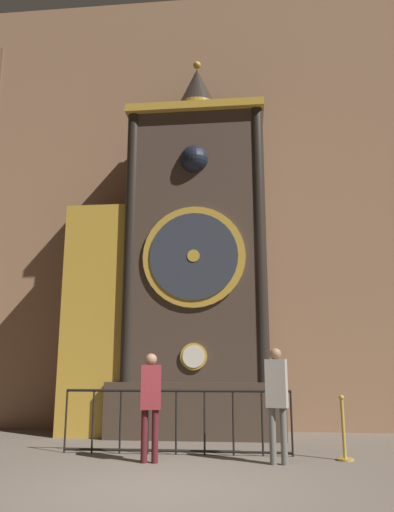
{
  "coord_description": "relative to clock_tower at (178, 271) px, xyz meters",
  "views": [
    {
      "loc": [
        1.14,
        -6.77,
        1.52
      ],
      "look_at": [
        -0.07,
        5.08,
        4.2
      ],
      "focal_mm": 35.0,
      "sensor_mm": 36.0,
      "label": 1
    }
  ],
  "objects": [
    {
      "name": "visitor_far",
      "position": [
        2.11,
        -3.2,
        -2.71
      ],
      "size": [
        0.38,
        0.3,
        1.85
      ],
      "rotation": [
        0.0,
        0.0,
        -0.24
      ],
      "color": "#58554F",
      "rests_on": "ground_plane"
    },
    {
      "name": "ground_plane",
      "position": [
        0.52,
        -5.06,
        -3.82
      ],
      "size": [
        28.0,
        28.0,
        0.0
      ],
      "primitive_type": "plane",
      "color": "brown"
    },
    {
      "name": "railing_fence",
      "position": [
        0.32,
        -2.41,
        -3.19
      ],
      "size": [
        4.18,
        0.05,
        1.13
      ],
      "color": "black",
      "rests_on": "ground_plane"
    },
    {
      "name": "cathedral_back_wall",
      "position": [
        0.44,
        1.2,
        2.36
      ],
      "size": [
        24.0,
        0.32,
        12.38
      ],
      "color": "#936B4C",
      "rests_on": "ground_plane"
    },
    {
      "name": "visitor_near",
      "position": [
        0.0,
        -3.27,
        -2.76
      ],
      "size": [
        0.38,
        0.29,
        1.76
      ],
      "rotation": [
        0.0,
        0.0,
        0.23
      ],
      "color": "#461518",
      "rests_on": "ground_plane"
    },
    {
      "name": "clock_tower",
      "position": [
        0.0,
        0.0,
        0.0
      ],
      "size": [
        5.13,
        1.8,
        9.55
      ],
      "color": "#423328",
      "rests_on": "ground_plane"
    },
    {
      "name": "stanchion_post",
      "position": [
        3.24,
        -2.7,
        -3.47
      ],
      "size": [
        0.28,
        0.28,
        1.07
      ],
      "color": "#B28E33",
      "rests_on": "ground_plane"
    }
  ]
}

